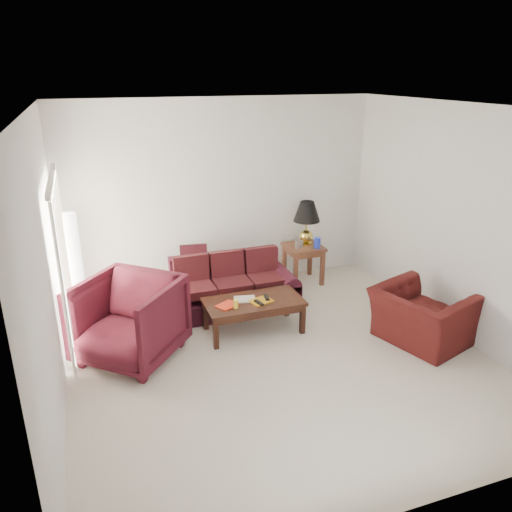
{
  "coord_description": "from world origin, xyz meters",
  "views": [
    {
      "loc": [
        -2.05,
        -4.99,
        3.37
      ],
      "look_at": [
        0.0,
        0.85,
        1.05
      ],
      "focal_mm": 35.0,
      "sensor_mm": 36.0,
      "label": 1
    }
  ],
  "objects_px": {
    "sofa": "(231,285)",
    "armchair_left": "(129,320)",
    "armchair_right": "(421,317)",
    "floor_lamp": "(75,264)",
    "coffee_table": "(254,316)",
    "end_table": "(303,264)"
  },
  "relations": [
    {
      "from": "armchair_right",
      "to": "coffee_table",
      "type": "distance_m",
      "value": 2.2
    },
    {
      "from": "armchair_left",
      "to": "armchair_right",
      "type": "height_order",
      "value": "armchair_left"
    },
    {
      "from": "sofa",
      "to": "coffee_table",
      "type": "bearing_deg",
      "value": -86.07
    },
    {
      "from": "armchair_right",
      "to": "coffee_table",
      "type": "height_order",
      "value": "armchair_right"
    },
    {
      "from": "armchair_left",
      "to": "coffee_table",
      "type": "height_order",
      "value": "armchair_left"
    },
    {
      "from": "armchair_left",
      "to": "coffee_table",
      "type": "xyz_separation_m",
      "value": [
        1.65,
        0.13,
        -0.29
      ]
    },
    {
      "from": "sofa",
      "to": "end_table",
      "type": "distance_m",
      "value": 1.57
    },
    {
      "from": "armchair_left",
      "to": "coffee_table",
      "type": "bearing_deg",
      "value": 45.43
    },
    {
      "from": "sofa",
      "to": "armchair_left",
      "type": "relative_size",
      "value": 1.73
    },
    {
      "from": "sofa",
      "to": "floor_lamp",
      "type": "bearing_deg",
      "value": 159.13
    },
    {
      "from": "end_table",
      "to": "floor_lamp",
      "type": "xyz_separation_m",
      "value": [
        -3.57,
        0.03,
        0.45
      ]
    },
    {
      "from": "coffee_table",
      "to": "sofa",
      "type": "bearing_deg",
      "value": 78.89
    },
    {
      "from": "floor_lamp",
      "to": "armchair_left",
      "type": "height_order",
      "value": "floor_lamp"
    },
    {
      "from": "end_table",
      "to": "armchair_left",
      "type": "relative_size",
      "value": 0.57
    },
    {
      "from": "sofa",
      "to": "coffee_table",
      "type": "distance_m",
      "value": 0.76
    },
    {
      "from": "armchair_right",
      "to": "armchair_left",
      "type": "bearing_deg",
      "value": 58.6
    },
    {
      "from": "armchair_left",
      "to": "end_table",
      "type": "bearing_deg",
      "value": 67.08
    },
    {
      "from": "end_table",
      "to": "armchair_left",
      "type": "xyz_separation_m",
      "value": [
        -2.99,
        -1.47,
        0.2
      ]
    },
    {
      "from": "floor_lamp",
      "to": "armchair_left",
      "type": "distance_m",
      "value": 1.63
    },
    {
      "from": "armchair_right",
      "to": "floor_lamp",
      "type": "bearing_deg",
      "value": 42.56
    },
    {
      "from": "sofa",
      "to": "armchair_left",
      "type": "bearing_deg",
      "value": -154.89
    },
    {
      "from": "sofa",
      "to": "armchair_left",
      "type": "xyz_separation_m",
      "value": [
        -1.54,
        -0.86,
        0.12
      ]
    }
  ]
}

